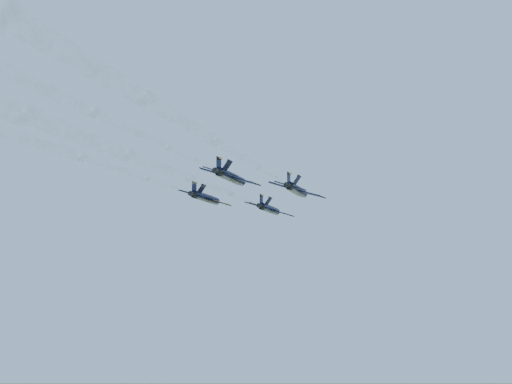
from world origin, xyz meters
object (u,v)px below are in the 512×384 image
Objects in this scene: jet_lead at (270,209)px; jet_right at (297,190)px; jet_slot at (231,177)px; jet_left at (206,198)px.

jet_lead and jet_right have the same top height.
jet_lead is at bearing 89.67° from jet_slot.
jet_left is at bearing 177.47° from jet_right.
jet_left and jet_right have the same top height.
jet_left is 15.45m from jet_slot.
jet_lead is 16.12m from jet_right.
jet_left is at bearing 127.14° from jet_slot.
jet_right and jet_slot have the same top height.
jet_lead is at bearing 123.25° from jet_right.
jet_right is at bearing -2.53° from jet_left.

